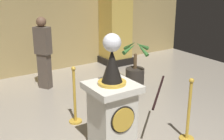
{
  "coord_description": "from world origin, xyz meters",
  "views": [
    {
      "loc": [
        -2.15,
        -3.05,
        2.61
      ],
      "look_at": [
        0.08,
        0.39,
        1.27
      ],
      "focal_mm": 47.66,
      "sensor_mm": 36.0,
      "label": 1
    }
  ],
  "objects": [
    {
      "name": "back_wall",
      "position": [
        0.0,
        4.64,
        1.89
      ],
      "size": [
        10.92,
        0.16,
        3.78
      ],
      "primitive_type": "cube",
      "color": "tan",
      "rests_on": "ground_plane"
    },
    {
      "name": "stanchion_near",
      "position": [
        1.22,
        -0.11,
        0.38
      ],
      "size": [
        0.24,
        0.24,
        1.07
      ],
      "color": "gold",
      "rests_on": "ground_plane"
    },
    {
      "name": "stanchion_far",
      "position": [
        -0.04,
        1.43,
        0.38
      ],
      "size": [
        0.24,
        0.24,
        1.07
      ],
      "color": "gold",
      "rests_on": "ground_plane"
    },
    {
      "name": "column_right",
      "position": [
        2.67,
        4.19,
        1.8
      ],
      "size": [
        0.87,
        0.87,
        3.63
      ],
      "color": "black",
      "rests_on": "ground_plane"
    },
    {
      "name": "velvet_rope",
      "position": [
        0.59,
        0.66,
        0.79
      ],
      "size": [
        1.43,
        1.44,
        0.22
      ],
      "color": "black"
    },
    {
      "name": "potted_palm_right",
      "position": [
        2.08,
        2.43,
        0.33
      ],
      "size": [
        0.88,
        0.85,
        1.09
      ],
      "color": "#2D2823",
      "rests_on": "ground_plane"
    },
    {
      "name": "pedestal_clock",
      "position": [
        0.08,
        0.39,
        0.7
      ],
      "size": [
        0.71,
        0.71,
        1.81
      ],
      "color": "silver",
      "rests_on": "ground_plane"
    },
    {
      "name": "bystander_guest",
      "position": [
        0.13,
        3.38,
        0.9
      ],
      "size": [
        0.38,
        0.42,
        1.69
      ],
      "color": "brown",
      "rests_on": "ground_plane"
    }
  ]
}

